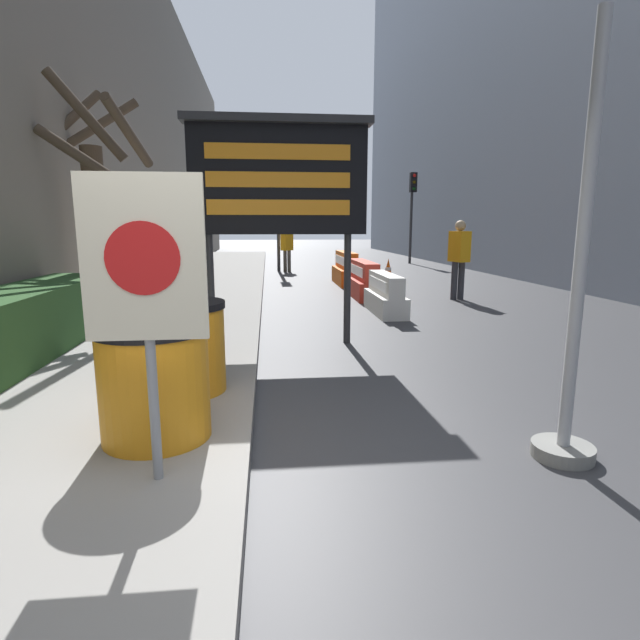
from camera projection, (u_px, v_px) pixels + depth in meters
ground_plane at (248, 499)px, 3.10m from camera, size 120.00×120.00×0.00m
building_left_facade at (99, 72)px, 11.36m from camera, size 0.40×50.40×10.26m
hedge_strip at (0, 331)px, 5.49m from camera, size 0.90×5.31×0.80m
bare_tree at (93, 194)px, 8.62m from camera, size 2.21×2.35×4.10m
barrel_drum_foreground at (155, 381)px, 3.62m from camera, size 0.81×0.81×0.85m
barrel_drum_middle at (183, 347)px, 4.67m from camera, size 0.81×0.81×0.85m
warning_sign at (145, 276)px, 2.85m from camera, size 0.70×0.08×1.83m
message_board at (278, 179)px, 6.74m from camera, size 2.52×0.36×3.10m
jersey_barrier_white at (385, 296)px, 9.68m from camera, size 0.50×1.79×0.77m
jersey_barrier_red_striped at (363, 281)px, 11.92m from camera, size 0.57×2.15×0.86m
jersey_barrier_orange_far at (346, 270)px, 14.49m from camera, size 0.58×2.06×0.94m
traffic_cone_near at (384, 292)px, 10.71m from camera, size 0.31×0.31×0.56m
traffic_cone_mid at (388, 271)px, 14.97m from camera, size 0.40×0.40×0.72m
traffic_cone_far at (374, 283)px, 12.43m from camera, size 0.32×0.32×0.57m
traffic_light_near_curb at (278, 189)px, 18.16m from camera, size 0.28×0.44×4.13m
traffic_light_far_side at (412, 198)px, 22.04m from camera, size 0.28×0.45×3.98m
pedestrian_worker at (459, 253)px, 11.35m from camera, size 0.40×0.53×1.80m
pedestrian_passerby at (287, 246)px, 18.29m from camera, size 0.48×0.49×1.64m
steel_pole_right at (573, 340)px, 3.50m from camera, size 0.44×0.44×3.03m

